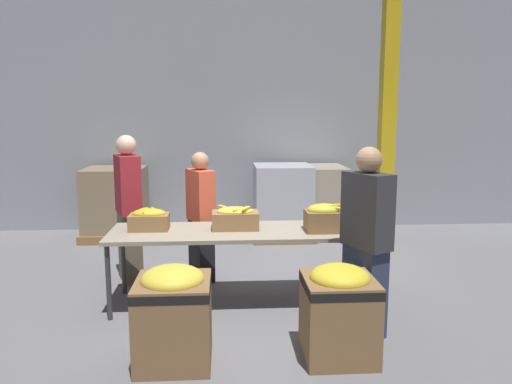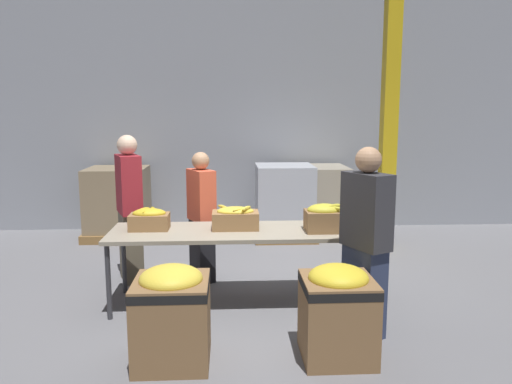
{
  "view_description": "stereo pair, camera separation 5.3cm",
  "coord_description": "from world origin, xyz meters",
  "px_view_note": "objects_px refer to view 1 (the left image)",
  "views": [
    {
      "loc": [
        -0.17,
        -5.09,
        2.02
      ],
      "look_at": [
        0.16,
        0.01,
        1.2
      ],
      "focal_mm": 35.0,
      "sensor_mm": 36.0,
      "label": 1
    },
    {
      "loc": [
        -0.12,
        -5.09,
        2.02
      ],
      "look_at": [
        0.16,
        0.01,
        1.2
      ],
      "focal_mm": 35.0,
      "sensor_mm": 36.0,
      "label": 2
    }
  ],
  "objects_px": {
    "volunteer_0": "(366,243)",
    "volunteer_1": "(201,218)",
    "donation_bin_0": "(173,312)",
    "pallet_stack_2": "(116,204)",
    "pallet_stack_0": "(314,201)",
    "pallet_stack_1": "(282,202)",
    "sorting_table": "(241,235)",
    "volunteer_2": "(129,210)",
    "support_pillar": "(387,113)",
    "banana_box_1": "(235,218)",
    "donation_bin_1": "(339,309)",
    "banana_box_0": "(149,219)",
    "banana_box_2": "(324,217)"
  },
  "relations": [
    {
      "from": "support_pillar",
      "to": "pallet_stack_2",
      "type": "xyz_separation_m",
      "value": [
        -4.13,
        0.85,
        -1.44
      ]
    },
    {
      "from": "volunteer_0",
      "to": "banana_box_2",
      "type": "bearing_deg",
      "value": -7.65
    },
    {
      "from": "pallet_stack_2",
      "to": "donation_bin_1",
      "type": "bearing_deg",
      "value": -57.46
    },
    {
      "from": "banana_box_0",
      "to": "donation_bin_1",
      "type": "height_order",
      "value": "banana_box_0"
    },
    {
      "from": "banana_box_0",
      "to": "donation_bin_0",
      "type": "distance_m",
      "value": 1.46
    },
    {
      "from": "banana_box_2",
      "to": "volunteer_0",
      "type": "bearing_deg",
      "value": -71.39
    },
    {
      "from": "support_pillar",
      "to": "pallet_stack_1",
      "type": "height_order",
      "value": "support_pillar"
    },
    {
      "from": "banana_box_2",
      "to": "sorting_table",
      "type": "bearing_deg",
      "value": 173.55
    },
    {
      "from": "banana_box_1",
      "to": "volunteer_2",
      "type": "height_order",
      "value": "volunteer_2"
    },
    {
      "from": "banana_box_1",
      "to": "pallet_stack_1",
      "type": "distance_m",
      "value": 2.85
    },
    {
      "from": "volunteer_0",
      "to": "volunteer_2",
      "type": "xyz_separation_m",
      "value": [
        -2.4,
        1.6,
        0.02
      ]
    },
    {
      "from": "volunteer_2",
      "to": "pallet_stack_2",
      "type": "distance_m",
      "value": 2.27
    },
    {
      "from": "sorting_table",
      "to": "volunteer_2",
      "type": "xyz_separation_m",
      "value": [
        -1.3,
        0.79,
        0.13
      ]
    },
    {
      "from": "volunteer_2",
      "to": "donation_bin_0",
      "type": "bearing_deg",
      "value": -1.65
    },
    {
      "from": "banana_box_2",
      "to": "donation_bin_0",
      "type": "xyz_separation_m",
      "value": [
        -1.45,
        -1.15,
        -0.51
      ]
    },
    {
      "from": "banana_box_1",
      "to": "support_pillar",
      "type": "bearing_deg",
      "value": 42.05
    },
    {
      "from": "volunteer_0",
      "to": "support_pillar",
      "type": "xyz_separation_m",
      "value": [
        1.11,
        2.91,
        1.15
      ]
    },
    {
      "from": "volunteer_1",
      "to": "donation_bin_1",
      "type": "distance_m",
      "value": 2.36
    },
    {
      "from": "pallet_stack_1",
      "to": "banana_box_1",
      "type": "bearing_deg",
      "value": -106.85
    },
    {
      "from": "banana_box_2",
      "to": "volunteer_1",
      "type": "height_order",
      "value": "volunteer_1"
    },
    {
      "from": "support_pillar",
      "to": "pallet_stack_0",
      "type": "relative_size",
      "value": 3.51
    },
    {
      "from": "pallet_stack_1",
      "to": "volunteer_1",
      "type": "bearing_deg",
      "value": -120.97
    },
    {
      "from": "banana_box_2",
      "to": "pallet_stack_2",
      "type": "xyz_separation_m",
      "value": [
        -2.78,
        3.05,
        -0.39
      ]
    },
    {
      "from": "volunteer_1",
      "to": "pallet_stack_0",
      "type": "bearing_deg",
      "value": 115.09
    },
    {
      "from": "sorting_table",
      "to": "banana_box_1",
      "type": "relative_size",
      "value": 5.61
    },
    {
      "from": "volunteer_2",
      "to": "pallet_stack_0",
      "type": "distance_m",
      "value": 3.37
    },
    {
      "from": "volunteer_1",
      "to": "donation_bin_1",
      "type": "bearing_deg",
      "value": 5.24
    },
    {
      "from": "banana_box_2",
      "to": "volunteer_1",
      "type": "xyz_separation_m",
      "value": [
        -1.31,
        0.84,
        -0.17
      ]
    },
    {
      "from": "volunteer_2",
      "to": "donation_bin_1",
      "type": "bearing_deg",
      "value": 24.39
    },
    {
      "from": "banana_box_2",
      "to": "pallet_stack_1",
      "type": "bearing_deg",
      "value": 91.83
    },
    {
      "from": "sorting_table",
      "to": "donation_bin_1",
      "type": "height_order",
      "value": "sorting_table"
    },
    {
      "from": "pallet_stack_1",
      "to": "donation_bin_1",
      "type": "bearing_deg",
      "value": -90.07
    },
    {
      "from": "volunteer_0",
      "to": "sorting_table",
      "type": "bearing_deg",
      "value": 27.32
    },
    {
      "from": "volunteer_0",
      "to": "support_pillar",
      "type": "bearing_deg",
      "value": -47.12
    },
    {
      "from": "sorting_table",
      "to": "volunteer_2",
      "type": "distance_m",
      "value": 1.53
    },
    {
      "from": "banana_box_1",
      "to": "support_pillar",
      "type": "height_order",
      "value": "support_pillar"
    },
    {
      "from": "banana_box_0",
      "to": "volunteer_1",
      "type": "bearing_deg",
      "value": 52.85
    },
    {
      "from": "volunteer_2",
      "to": "sorting_table",
      "type": "bearing_deg",
      "value": 37.8
    },
    {
      "from": "volunteer_0",
      "to": "volunteer_1",
      "type": "relative_size",
      "value": 1.1
    },
    {
      "from": "volunteer_2",
      "to": "support_pillar",
      "type": "height_order",
      "value": "support_pillar"
    },
    {
      "from": "sorting_table",
      "to": "pallet_stack_1",
      "type": "xyz_separation_m",
      "value": [
        0.77,
        2.77,
        -0.17
      ]
    },
    {
      "from": "pallet_stack_0",
      "to": "sorting_table",
      "type": "bearing_deg",
      "value": -114.08
    },
    {
      "from": "sorting_table",
      "to": "donation_bin_0",
      "type": "distance_m",
      "value": 1.42
    },
    {
      "from": "volunteer_0",
      "to": "donation_bin_1",
      "type": "distance_m",
      "value": 0.7
    },
    {
      "from": "donation_bin_0",
      "to": "support_pillar",
      "type": "height_order",
      "value": "support_pillar"
    },
    {
      "from": "volunteer_0",
      "to": "volunteer_1",
      "type": "bearing_deg",
      "value": 18.61
    },
    {
      "from": "volunteer_1",
      "to": "support_pillar",
      "type": "height_order",
      "value": "support_pillar"
    },
    {
      "from": "donation_bin_0",
      "to": "pallet_stack_2",
      "type": "distance_m",
      "value": 4.41
    },
    {
      "from": "banana_box_1",
      "to": "volunteer_0",
      "type": "distance_m",
      "value": 1.45
    },
    {
      "from": "pallet_stack_1",
      "to": "pallet_stack_2",
      "type": "xyz_separation_m",
      "value": [
        -2.69,
        0.18,
        -0.02
      ]
    }
  ]
}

